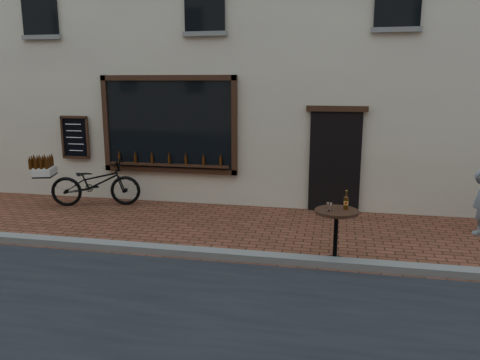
# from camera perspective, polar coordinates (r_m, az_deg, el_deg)

# --- Properties ---
(ground) EXTENTS (90.00, 90.00, 0.00)m
(ground) POSITION_cam_1_polar(r_m,az_deg,el_deg) (7.63, -3.79, -9.88)
(ground) COLOR #592F1D
(ground) RESTS_ON ground
(kerb) EXTENTS (90.00, 0.25, 0.12)m
(kerb) POSITION_cam_1_polar(r_m,az_deg,el_deg) (7.78, -3.40, -8.94)
(kerb) COLOR slate
(kerb) RESTS_ON ground
(shop_building) EXTENTS (28.00, 6.20, 10.00)m
(shop_building) POSITION_cam_1_polar(r_m,az_deg,el_deg) (13.62, 3.77, 21.07)
(shop_building) COLOR beige
(shop_building) RESTS_ON ground
(cargo_bicycle) EXTENTS (2.42, 1.30, 1.14)m
(cargo_bicycle) POSITION_cam_1_polar(r_m,az_deg,el_deg) (11.30, -17.39, -0.29)
(cargo_bicycle) COLOR black
(cargo_bicycle) RESTS_ON ground
(bistro_table) EXTENTS (0.68, 0.68, 1.17)m
(bistro_table) POSITION_cam_1_polar(r_m,az_deg,el_deg) (7.49, 11.65, -5.44)
(bistro_table) COLOR black
(bistro_table) RESTS_ON ground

